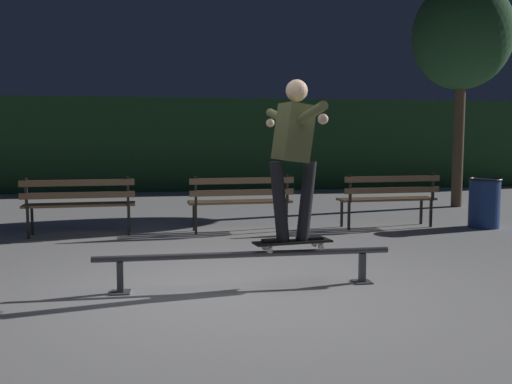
# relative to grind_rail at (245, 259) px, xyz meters

# --- Properties ---
(ground_plane) EXTENTS (90.00, 90.00, 0.00)m
(ground_plane) POSITION_rel_grind_rail_xyz_m (-0.00, -0.07, -0.28)
(ground_plane) COLOR #ADAAA8
(hedge_backdrop) EXTENTS (24.00, 1.20, 2.52)m
(hedge_backdrop) POSITION_rel_grind_rail_xyz_m (-0.00, 10.43, 0.98)
(hedge_backdrop) COLOR #234C28
(hedge_backdrop) RESTS_ON ground
(grind_rail) EXTENTS (2.88, 0.18, 0.36)m
(grind_rail) POSITION_rel_grind_rail_xyz_m (0.00, 0.00, 0.00)
(grind_rail) COLOR #47474C
(grind_rail) RESTS_ON ground
(skateboard) EXTENTS (0.80, 0.32, 0.09)m
(skateboard) POSITION_rel_grind_rail_xyz_m (0.47, -0.00, 0.15)
(skateboard) COLOR black
(skateboard) RESTS_ON grind_rail
(skateboarder) EXTENTS (0.63, 1.39, 1.56)m
(skateboarder) POSITION_rel_grind_rail_xyz_m (0.47, 0.00, 1.09)
(skateboarder) COLOR black
(skateboarder) RESTS_ON skateboard
(park_bench_leftmost) EXTENTS (1.62, 0.48, 0.88)m
(park_bench_leftmost) POSITION_rel_grind_rail_xyz_m (-2.01, 3.18, 0.26)
(park_bench_leftmost) COLOR #282623
(park_bench_leftmost) RESTS_ON ground
(park_bench_left_center) EXTENTS (1.62, 0.48, 0.88)m
(park_bench_left_center) POSITION_rel_grind_rail_xyz_m (0.39, 3.18, 0.26)
(park_bench_left_center) COLOR #282623
(park_bench_left_center) RESTS_ON ground
(park_bench_right_center) EXTENTS (1.62, 0.48, 0.88)m
(park_bench_right_center) POSITION_rel_grind_rail_xyz_m (2.78, 3.18, 0.26)
(park_bench_right_center) COLOR #282623
(park_bench_right_center) RESTS_ON ground
(tree_far_right) EXTENTS (2.01, 2.01, 4.65)m
(tree_far_right) POSITION_rel_grind_rail_xyz_m (5.30, 5.60, 3.24)
(tree_far_right) COLOR brown
(tree_far_right) RESTS_ON ground
(trash_can) EXTENTS (0.52, 0.52, 0.80)m
(trash_can) POSITION_rel_grind_rail_xyz_m (4.32, 2.97, 0.13)
(trash_can) COLOR navy
(trash_can) RESTS_ON ground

